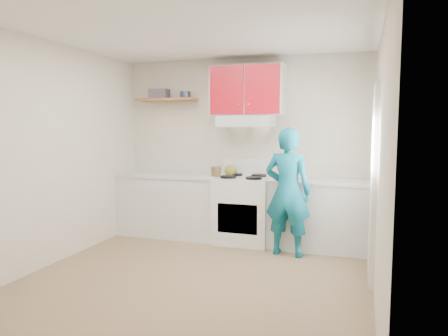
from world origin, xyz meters
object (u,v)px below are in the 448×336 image
(stove, at_px, (244,210))
(person, at_px, (288,192))
(crock, at_px, (216,172))
(kettle, at_px, (230,171))
(tin, at_px, (185,95))

(stove, distance_m, person, 0.86)
(crock, xyz_separation_m, person, (1.08, -0.35, -0.17))
(kettle, bearing_deg, person, -2.86)
(stove, bearing_deg, crock, -174.76)
(kettle, height_order, crock, kettle)
(kettle, xyz_separation_m, person, (0.91, -0.48, -0.19))
(tin, distance_m, crock, 1.24)
(stove, relative_size, crock, 5.77)
(stove, xyz_separation_m, tin, (-0.94, 0.14, 1.62))
(kettle, distance_m, crock, 0.21)
(kettle, bearing_deg, tin, -159.42)
(kettle, distance_m, person, 1.04)
(kettle, bearing_deg, crock, -118.92)
(kettle, relative_size, person, 0.11)
(person, bearing_deg, kettle, -20.89)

